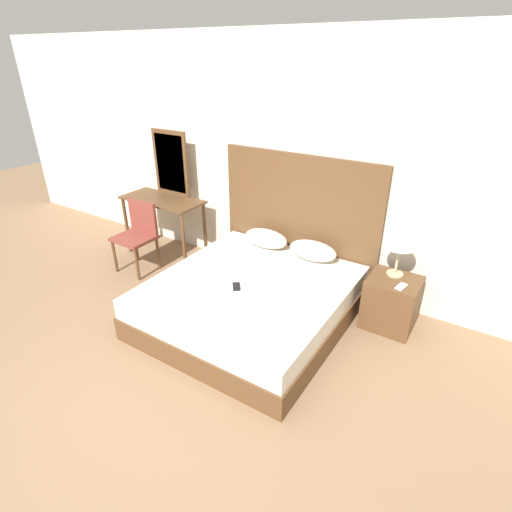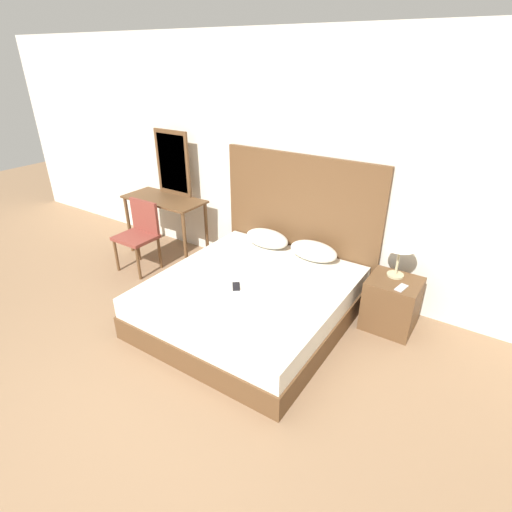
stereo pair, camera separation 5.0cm
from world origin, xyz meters
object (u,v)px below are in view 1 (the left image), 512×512
Objects in this scene: nightstand at (391,303)px; chair at (138,231)px; table_lamp at (401,240)px; vanity_desk at (163,209)px; phone_on_bed at (236,287)px; phone_on_nightstand at (401,287)px; bed at (251,301)px.

nightstand is 3.04m from chair.
table_lamp is 0.44× the size of vanity_desk.
phone_on_bed is at bearing -11.08° from chair.
phone_on_nightstand is at bearing 6.85° from chair.
bed is 1.92m from vanity_desk.
phone_on_nightstand is at bearing 23.19° from bed.
nightstand is 0.61× the size of chair.
vanity_desk is (-3.06, 0.07, 0.13)m from phone_on_nightstand.
vanity_desk is at bearing -177.44° from table_lamp.
nightstand is 3.00m from vanity_desk.
chair is (-3.08, -0.37, -0.03)m from phone_on_nightstand.
phone_on_bed is 0.34× the size of table_lamp.
vanity_desk is 0.47m from chair.
vanity_desk reaches higher than bed.
phone_on_bed is 1.61m from table_lamp.
nightstand is at bearing -71.55° from table_lamp.
nightstand is at bearing 9.12° from chair.
chair is (-2.99, -0.48, 0.24)m from nightstand.
bed is at bearing 64.95° from phone_on_bed.
phone_on_bed is 1.54m from phone_on_nightstand.
vanity_desk is at bearing -179.17° from nightstand.
vanity_desk is (-1.69, 0.77, 0.22)m from phone_on_bed.
phone_on_nightstand reaches higher than bed.
phone_on_bed is at bearing -144.22° from table_lamp.
table_lamp is at bearing 119.87° from phone_on_nightstand.
table_lamp is 2.96m from vanity_desk.
table_lamp is (-0.03, 0.09, 0.64)m from nightstand.
chair is at bearing -173.15° from phone_on_nightstand.
phone_on_nightstand reaches higher than phone_on_bed.
table_lamp reaches higher than phone_on_nightstand.
table_lamp is 3.04m from chair.
bed is at bearing -6.01° from chair.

